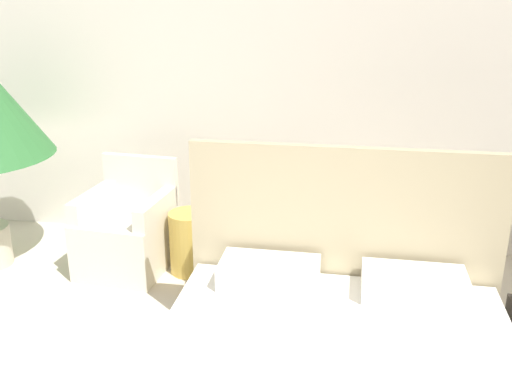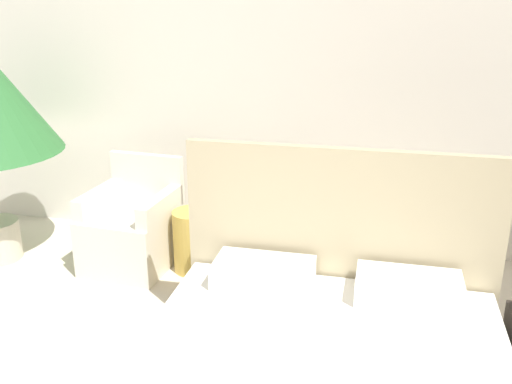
% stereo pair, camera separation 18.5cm
% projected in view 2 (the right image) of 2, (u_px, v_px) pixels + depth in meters
% --- Properties ---
extents(wall_back, '(10.00, 0.06, 2.90)m').
position_uv_depth(wall_back, '(283.00, 77.00, 4.70)').
color(wall_back, silver).
rests_on(wall_back, ground_plane).
extents(armchair_near_window_left, '(0.69, 0.74, 0.86)m').
position_uv_depth(armchair_near_window_left, '(133.00, 232.00, 4.60)').
color(armchair_near_window_left, silver).
rests_on(armchair_near_window_left, ground_plane).
extents(armchair_near_window_right, '(0.70, 0.74, 0.86)m').
position_uv_depth(armchair_near_window_right, '(257.00, 244.00, 4.39)').
color(armchair_near_window_right, silver).
rests_on(armchair_near_window_right, ground_plane).
extents(side_table, '(0.33, 0.33, 0.50)m').
position_uv_depth(side_table, '(194.00, 241.00, 4.52)').
color(side_table, gold).
rests_on(side_table, ground_plane).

